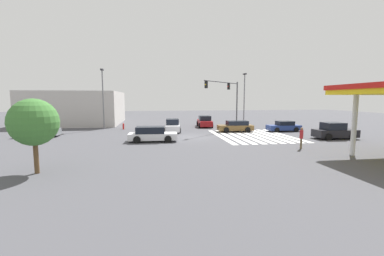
{
  "coord_description": "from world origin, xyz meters",
  "views": [
    {
      "loc": [
        -27.81,
        4.15,
        4.25
      ],
      "look_at": [
        0.0,
        0.0,
        1.02
      ],
      "focal_mm": 24.0,
      "sensor_mm": 36.0,
      "label": 1
    }
  ],
  "objects_px": {
    "car_0": "(334,131)",
    "tree_corner_a": "(34,122)",
    "pedestrian": "(301,137)",
    "car_1": "(172,126)",
    "car_2": "(284,126)",
    "traffic_signal_mast": "(228,94)",
    "street_light_pole_b": "(103,93)",
    "street_light_pole_a": "(244,95)",
    "car_4": "(205,122)",
    "car_3": "(39,131)",
    "fire_hydrant": "(123,126)",
    "car_5": "(236,126)",
    "car_6": "(152,134)"
  },
  "relations": [
    {
      "from": "car_5",
      "to": "car_6",
      "type": "relative_size",
      "value": 0.93
    },
    {
      "from": "pedestrian",
      "to": "fire_hydrant",
      "type": "relative_size",
      "value": 2.12
    },
    {
      "from": "car_1",
      "to": "street_light_pole_a",
      "type": "bearing_deg",
      "value": 119.47
    },
    {
      "from": "pedestrian",
      "to": "tree_corner_a",
      "type": "relative_size",
      "value": 0.43
    },
    {
      "from": "car_5",
      "to": "car_6",
      "type": "distance_m",
      "value": 12.28
    },
    {
      "from": "street_light_pole_a",
      "to": "tree_corner_a",
      "type": "bearing_deg",
      "value": 138.1
    },
    {
      "from": "car_2",
      "to": "car_3",
      "type": "xyz_separation_m",
      "value": [
        -0.56,
        29.52,
        0.05
      ]
    },
    {
      "from": "car_2",
      "to": "fire_hydrant",
      "type": "xyz_separation_m",
      "value": [
        5.19,
        21.01,
        -0.2
      ]
    },
    {
      "from": "traffic_signal_mast",
      "to": "car_0",
      "type": "xyz_separation_m",
      "value": [
        -9.07,
        -9.08,
        -4.05
      ]
    },
    {
      "from": "traffic_signal_mast",
      "to": "pedestrian",
      "type": "height_order",
      "value": "traffic_signal_mast"
    },
    {
      "from": "car_6",
      "to": "pedestrian",
      "type": "xyz_separation_m",
      "value": [
        -5.7,
        -12.56,
        0.31
      ]
    },
    {
      "from": "car_0",
      "to": "car_2",
      "type": "distance_m",
      "value": 7.02
    },
    {
      "from": "traffic_signal_mast",
      "to": "car_6",
      "type": "xyz_separation_m",
      "value": [
        -7.97,
        10.13,
        -4.12
      ]
    },
    {
      "from": "traffic_signal_mast",
      "to": "car_5",
      "type": "distance_m",
      "value": 4.58
    },
    {
      "from": "car_0",
      "to": "car_4",
      "type": "xyz_separation_m",
      "value": [
        13.46,
        11.4,
        -0.01
      ]
    },
    {
      "from": "street_light_pole_a",
      "to": "car_2",
      "type": "bearing_deg",
      "value": -158.12
    },
    {
      "from": "car_1",
      "to": "fire_hydrant",
      "type": "distance_m",
      "value": 7.45
    },
    {
      "from": "street_light_pole_a",
      "to": "car_4",
      "type": "bearing_deg",
      "value": 93.69
    },
    {
      "from": "car_6",
      "to": "pedestrian",
      "type": "distance_m",
      "value": 13.8
    },
    {
      "from": "car_5",
      "to": "street_light_pole_b",
      "type": "xyz_separation_m",
      "value": [
        5.64,
        17.4,
        4.27
      ]
    },
    {
      "from": "car_2",
      "to": "car_4",
      "type": "bearing_deg",
      "value": -35.59
    },
    {
      "from": "car_6",
      "to": "pedestrian",
      "type": "height_order",
      "value": "pedestrian"
    },
    {
      "from": "car_1",
      "to": "car_2",
      "type": "height_order",
      "value": "car_1"
    },
    {
      "from": "car_1",
      "to": "tree_corner_a",
      "type": "xyz_separation_m",
      "value": [
        -17.42,
        9.02,
        2.17
      ]
    },
    {
      "from": "traffic_signal_mast",
      "to": "car_4",
      "type": "bearing_deg",
      "value": -107.16
    },
    {
      "from": "car_4",
      "to": "tree_corner_a",
      "type": "distance_m",
      "value": 26.76
    },
    {
      "from": "car_4",
      "to": "car_5",
      "type": "bearing_deg",
      "value": -151.8
    },
    {
      "from": "traffic_signal_mast",
      "to": "street_light_pole_b",
      "type": "height_order",
      "value": "street_light_pole_b"
    },
    {
      "from": "car_2",
      "to": "street_light_pole_b",
      "type": "xyz_separation_m",
      "value": [
        6.18,
        23.77,
        4.33
      ]
    },
    {
      "from": "tree_corner_a",
      "to": "pedestrian",
      "type": "bearing_deg",
      "value": -76.77
    },
    {
      "from": "car_3",
      "to": "car_1",
      "type": "bearing_deg",
      "value": -173.52
    },
    {
      "from": "car_2",
      "to": "car_4",
      "type": "relative_size",
      "value": 0.91
    },
    {
      "from": "car_3",
      "to": "street_light_pole_b",
      "type": "relative_size",
      "value": 0.51
    },
    {
      "from": "traffic_signal_mast",
      "to": "car_3",
      "type": "distance_m",
      "value": 23.2
    },
    {
      "from": "traffic_signal_mast",
      "to": "car_2",
      "type": "height_order",
      "value": "traffic_signal_mast"
    },
    {
      "from": "car_0",
      "to": "pedestrian",
      "type": "relative_size",
      "value": 2.43
    },
    {
      "from": "car_2",
      "to": "fire_hydrant",
      "type": "height_order",
      "value": "car_2"
    },
    {
      "from": "traffic_signal_mast",
      "to": "street_light_pole_b",
      "type": "distance_m",
      "value": 17.3
    },
    {
      "from": "traffic_signal_mast",
      "to": "car_0",
      "type": "bearing_deg",
      "value": 90.03
    },
    {
      "from": "pedestrian",
      "to": "street_light_pole_a",
      "type": "distance_m",
      "value": 18.92
    },
    {
      "from": "traffic_signal_mast",
      "to": "pedestrian",
      "type": "distance_m",
      "value": 14.4
    },
    {
      "from": "street_light_pole_a",
      "to": "fire_hydrant",
      "type": "relative_size",
      "value": 9.42
    },
    {
      "from": "car_2",
      "to": "car_5",
      "type": "relative_size",
      "value": 0.94
    },
    {
      "from": "traffic_signal_mast",
      "to": "car_2",
      "type": "xyz_separation_m",
      "value": [
        -2.4,
        -6.89,
        -4.21
      ]
    },
    {
      "from": "car_4",
      "to": "street_light_pole_b",
      "type": "bearing_deg",
      "value": 96.16
    },
    {
      "from": "car_0",
      "to": "tree_corner_a",
      "type": "relative_size",
      "value": 1.04
    },
    {
      "from": "street_light_pole_a",
      "to": "street_light_pole_b",
      "type": "height_order",
      "value": "street_light_pole_b"
    },
    {
      "from": "pedestrian",
      "to": "street_light_pole_a",
      "type": "bearing_deg",
      "value": -50.93
    },
    {
      "from": "street_light_pole_b",
      "to": "car_1",
      "type": "bearing_deg",
      "value": -115.79
    },
    {
      "from": "car_4",
      "to": "pedestrian",
      "type": "xyz_separation_m",
      "value": [
        -18.06,
        -4.75,
        0.25
      ]
    }
  ]
}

